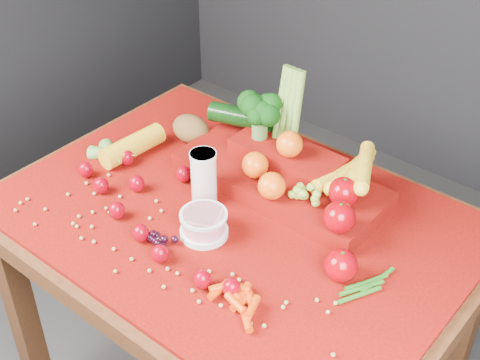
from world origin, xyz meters
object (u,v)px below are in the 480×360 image
Objects in this scene: milk_glass at (204,176)px; yogurt_bowl at (204,224)px; produce_mound at (289,169)px; table at (235,249)px.

yogurt_bowl is at bearing -48.50° from milk_glass.
yogurt_bowl is at bearing -99.71° from produce_mound.
milk_glass is at bearing 131.50° from yogurt_bowl.
table is 0.23m from produce_mound.
produce_mound is at bearing 77.12° from table.
table is 0.17m from yogurt_bowl.
yogurt_bowl is 0.26m from produce_mound.
milk_glass reaches higher than table.
table is 10.17× the size of yogurt_bowl.
produce_mound is at bearing 52.96° from milk_glass.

